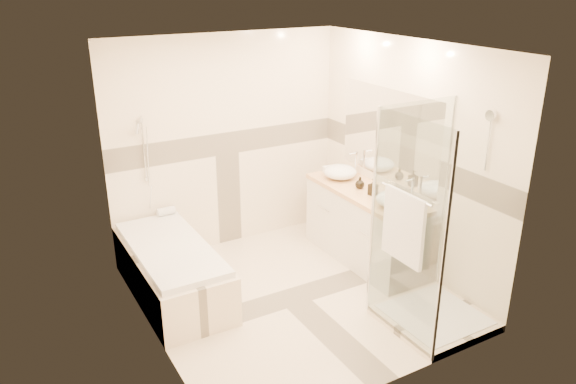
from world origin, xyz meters
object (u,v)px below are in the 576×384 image
shower_enclosure (423,275)px  vessel_sink_far (395,199)px  amenity_bottle_b (360,183)px  vessel_sink_near (340,172)px  bathtub (172,268)px  vanity (364,226)px  amenity_bottle_a (373,187)px

shower_enclosure → vessel_sink_far: 0.92m
amenity_bottle_b → vessel_sink_near: bearing=90.0°
vessel_sink_near → vessel_sink_far: 0.98m
amenity_bottle_b → shower_enclosure: bearing=-101.3°
bathtub → vessel_sink_near: 2.22m
vanity → shower_enclosure: shower_enclosure is taller
bathtub → vessel_sink_far: bearing=-21.8°
vessel_sink_far → vessel_sink_near: bearing=90.0°
shower_enclosure → vessel_sink_far: bearing=70.4°
vessel_sink_far → amenity_bottle_b: 0.60m
bathtub → amenity_bottle_a: (2.13, -0.49, 0.63)m
bathtub → vanity: size_ratio=1.05×
vessel_sink_far → amenity_bottle_b: (0.00, 0.60, -0.01)m
vessel_sink_near → vessel_sink_far: vessel_sink_far is taller
vessel_sink_near → amenity_bottle_b: (0.00, -0.39, -0.01)m
shower_enclosure → vessel_sink_near: size_ratio=5.28×
vessel_sink_near → vessel_sink_far: (0.00, -0.98, 0.00)m
vessel_sink_far → amenity_bottle_a: bearing=90.0°
bathtub → shower_enclosure: size_ratio=0.83×
amenity_bottle_b → vanity: bearing=-78.1°
amenity_bottle_b → vessel_sink_far: bearing=-90.0°
vanity → vessel_sink_near: vessel_sink_near is taller
bathtub → shower_enclosure: shower_enclosure is taller
shower_enclosure → amenity_bottle_a: 1.24m
bathtub → shower_enclosure: bearing=-41.1°
vanity → vessel_sink_far: size_ratio=4.15×
amenity_bottle_a → amenity_bottle_b: 0.24m
vanity → amenity_bottle_a: amenity_bottle_a is taller
amenity_bottle_b → amenity_bottle_a: bearing=-90.0°
shower_enclosure → vessel_sink_near: shower_enclosure is taller
bathtub → amenity_bottle_a: 2.28m
vessel_sink_far → bathtub: bearing=158.2°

